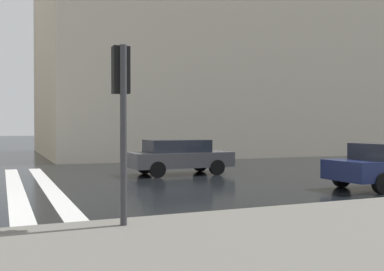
% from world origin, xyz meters
% --- Properties ---
extents(haussmann_block_corner, '(16.64, 23.09, 19.18)m').
position_xyz_m(haussmann_block_corner, '(20.82, -16.55, 9.39)').
color(haussmann_block_corner, beige).
rests_on(haussmann_block_corner, ground_plane).
extents(traffic_signal_post, '(0.44, 0.30, 3.20)m').
position_xyz_m(traffic_signal_post, '(-3.51, -4.42, 2.46)').
color(traffic_signal_post, '#333338').
rests_on(traffic_signal_post, sidewalk_pavement).
extents(car_dark_grey, '(1.85, 4.10, 1.41)m').
position_xyz_m(car_dark_grey, '(5.50, -9.06, 0.76)').
color(car_dark_grey, '#4C4C51').
rests_on(car_dark_grey, ground_plane).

